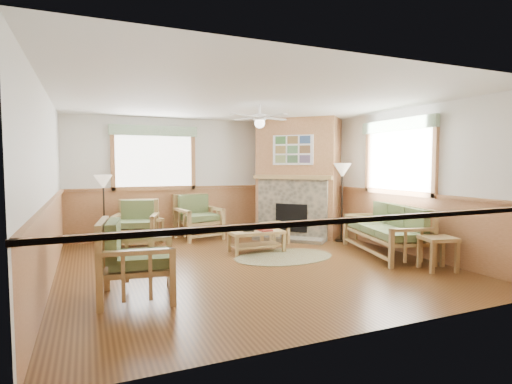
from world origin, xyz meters
name	(u,v)px	position (x,y,z in m)	size (l,w,h in m)	color
floor	(250,264)	(0.00, 0.00, -0.01)	(6.00, 6.00, 0.01)	#563417
ceiling	(250,101)	(0.00, 0.00, 2.70)	(6.00, 6.00, 0.01)	white
wall_back	(202,178)	(0.00, 3.00, 1.35)	(6.00, 0.02, 2.70)	white
wall_front	(368,197)	(0.00, -3.00, 1.35)	(6.00, 0.02, 2.70)	white
wall_left	(47,187)	(-3.00, 0.00, 1.35)	(0.02, 6.00, 2.70)	white
wall_right	(393,180)	(3.00, 0.00, 1.35)	(0.02, 6.00, 2.70)	white
wainscot	(250,231)	(0.00, 0.00, 0.55)	(6.00, 6.00, 1.10)	#A06B41
fireplace	(298,178)	(2.05, 2.05, 1.35)	(2.20, 2.20, 2.70)	#A06B41
window_back	(154,125)	(-1.10, 2.96, 2.53)	(1.90, 0.16, 1.50)	white
window_right	(400,118)	(2.96, -0.20, 2.53)	(0.16, 1.90, 1.50)	white
ceiling_fan	(260,107)	(0.30, 0.30, 2.66)	(1.24, 1.24, 0.36)	white
sofa	(385,230)	(2.55, -0.33, 0.46)	(0.82, 2.00, 0.92)	#A0804B
armchair_back_left	(136,223)	(-1.60, 2.28, 0.46)	(0.83, 0.83, 0.93)	#A0804B
armchair_back_right	(199,217)	(-0.21, 2.55, 0.49)	(0.88, 0.88, 0.98)	#A0804B
armchair_left	(138,259)	(-1.94, -1.04, 0.49)	(0.88, 0.88, 0.99)	#A0804B
coffee_table	(256,241)	(0.44, 0.77, 0.20)	(1.02, 0.51, 0.41)	#A0804B
end_table_chairs	(150,230)	(-1.27, 2.55, 0.26)	(0.46, 0.44, 0.51)	#A0804B
end_table_sofa	(438,253)	(2.55, -1.54, 0.27)	(0.48, 0.46, 0.53)	#A0804B
footstool	(275,233)	(1.15, 1.45, 0.21)	(0.49, 0.49, 0.43)	#A0804B
braided_rug	(284,257)	(0.73, 0.19, 0.01)	(1.84, 1.84, 0.01)	brown
floor_lamp_left	(104,212)	(-2.20, 2.13, 0.73)	(0.34, 0.34, 1.47)	black
floor_lamp_right	(342,202)	(2.55, 1.03, 0.85)	(0.39, 0.39, 1.70)	black
book_red	(265,229)	(0.59, 0.72, 0.44)	(0.22, 0.30, 0.03)	maroon
book_dark	(248,229)	(0.29, 0.84, 0.43)	(0.20, 0.27, 0.03)	black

